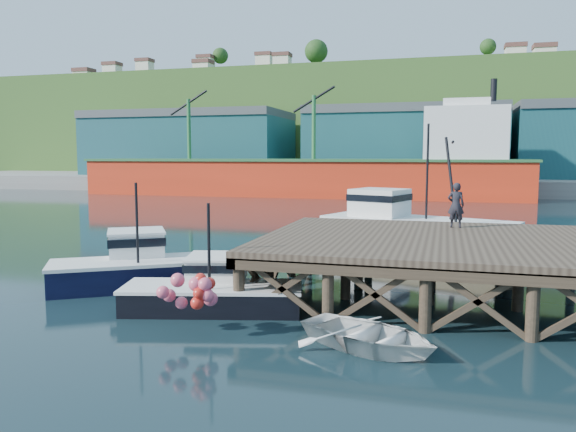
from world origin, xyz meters
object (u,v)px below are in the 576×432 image
(trawler, at_px, (413,225))
(dinghy, at_px, (369,334))
(boat_navy, at_px, (138,265))
(dockworker, at_px, (456,205))
(boat_black, at_px, (214,289))

(trawler, bearing_deg, dinghy, -70.61)
(boat_navy, distance_m, dockworker, 13.03)
(trawler, bearing_deg, boat_black, -92.61)
(trawler, relative_size, dinghy, 2.76)
(dinghy, bearing_deg, dockworker, 12.94)
(boat_navy, relative_size, boat_black, 1.10)
(boat_navy, distance_m, dinghy, 10.83)
(boat_black, bearing_deg, dockworker, 28.21)
(boat_navy, distance_m, boat_black, 4.77)
(boat_black, bearing_deg, trawler, 53.32)
(trawler, distance_m, dinghy, 16.18)
(boat_black, xyz_separation_m, dinghy, (5.49, -2.55, -0.26))
(dockworker, bearing_deg, boat_black, 41.67)
(boat_navy, height_order, dinghy, boat_navy)
(boat_navy, relative_size, dinghy, 1.75)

